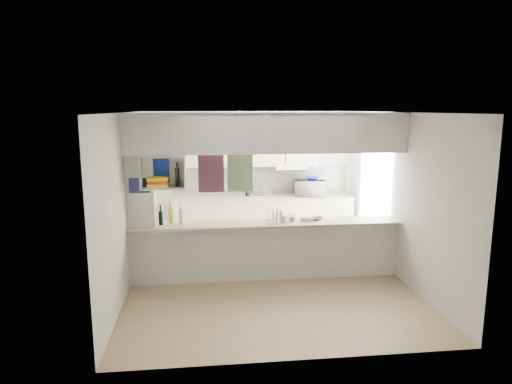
{
  "coord_description": "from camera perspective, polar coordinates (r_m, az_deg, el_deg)",
  "views": [
    {
      "loc": [
        -0.96,
        -6.8,
        2.66
      ],
      "look_at": [
        -0.12,
        0.5,
        1.31
      ],
      "focal_mm": 32.0,
      "sensor_mm": 36.0,
      "label": 1
    }
  ],
  "objects": [
    {
      "name": "cubby_shelf",
      "position": [
        6.83,
        -11.63,
        2.22
      ],
      "size": [
        0.65,
        0.35,
        0.5
      ],
      "color": "white",
      "rests_on": "bulkhead"
    },
    {
      "name": "wall_back",
      "position": [
        9.35,
        -0.62,
        2.06
      ],
      "size": [
        4.2,
        0.0,
        4.2
      ],
      "primitive_type": "plane",
      "rotation": [
        1.57,
        0.0,
        0.0
      ],
      "color": "silver",
      "rests_on": "floor"
    },
    {
      "name": "cup",
      "position": [
        7.07,
        3.55,
        -3.34
      ],
      "size": [
        0.13,
        0.13,
        0.09
      ],
      "primitive_type": "imported",
      "rotation": [
        0.0,
        0.0,
        0.18
      ],
      "color": "white",
      "rests_on": "dish_rack"
    },
    {
      "name": "dish_rack",
      "position": [
        7.1,
        2.93,
        -3.07
      ],
      "size": [
        0.43,
        0.33,
        0.22
      ],
      "rotation": [
        0.0,
        0.0,
        -0.06
      ],
      "color": "silver",
      "rests_on": "breakfast_bar"
    },
    {
      "name": "wall_left",
      "position": [
        7.03,
        -15.8,
        -1.13
      ],
      "size": [
        0.0,
        4.8,
        4.8
      ],
      "primitive_type": "plane",
      "rotation": [
        1.57,
        0.0,
        1.57
      ],
      "color": "silver",
      "rests_on": "floor"
    },
    {
      "name": "wine_bottles",
      "position": [
        7.07,
        -10.53,
        -3.0
      ],
      "size": [
        0.37,
        0.15,
        0.34
      ],
      "color": "black",
      "rests_on": "breakfast_bar"
    },
    {
      "name": "knife_block",
      "position": [
        9.2,
        0.59,
        0.14
      ],
      "size": [
        0.1,
        0.08,
        0.2
      ],
      "primitive_type": "cube",
      "rotation": [
        0.0,
        0.0,
        -0.06
      ],
      "color": "#4B2C1A",
      "rests_on": "bench_top"
    },
    {
      "name": "servery_partition",
      "position": [
        6.92,
        0.01,
        2.11
      ],
      "size": [
        4.2,
        0.5,
        2.6
      ],
      "color": "silver",
      "rests_on": "floor"
    },
    {
      "name": "kitchen_run",
      "position": [
        9.19,
        0.55,
        -1.09
      ],
      "size": [
        3.6,
        0.63,
        2.24
      ],
      "color": "beige",
      "rests_on": "floor"
    },
    {
      "name": "microwave",
      "position": [
        9.24,
        6.74,
        0.54
      ],
      "size": [
        0.65,
        0.48,
        0.33
      ],
      "primitive_type": "imported",
      "rotation": [
        0.0,
        0.0,
        3.01
      ],
      "color": "white",
      "rests_on": "bench_top"
    },
    {
      "name": "utensil_jar",
      "position": [
        9.15,
        -1.05,
        -0.11
      ],
      "size": [
        0.1,
        0.1,
        0.14
      ],
      "primitive_type": "cylinder",
      "color": "black",
      "rests_on": "bench_top"
    },
    {
      "name": "bowl",
      "position": [
        9.2,
        7.03,
        1.73
      ],
      "size": [
        0.26,
        0.26,
        0.06
      ],
      "primitive_type": "imported",
      "color": "navy",
      "rests_on": "microwave"
    },
    {
      "name": "plastic_tubs",
      "position": [
        7.24,
        5.85,
        -3.28
      ],
      "size": [
        0.55,
        0.22,
        0.07
      ],
      "color": "silver",
      "rests_on": "breakfast_bar"
    },
    {
      "name": "ceiling",
      "position": [
        6.87,
        1.47,
        9.92
      ],
      "size": [
        4.8,
        4.8,
        0.0
      ],
      "primitive_type": "plane",
      "color": "white",
      "rests_on": "wall_back"
    },
    {
      "name": "floor",
      "position": [
        7.37,
        1.37,
        -10.75
      ],
      "size": [
        4.8,
        4.8,
        0.0
      ],
      "primitive_type": "plane",
      "color": "tan",
      "rests_on": "ground"
    },
    {
      "name": "wall_right",
      "position": [
        7.58,
        17.34,
        -0.39
      ],
      "size": [
        0.0,
        4.8,
        4.8
      ],
      "primitive_type": "plane",
      "rotation": [
        1.57,
        0.0,
        -1.57
      ],
      "color": "silver",
      "rests_on": "floor"
    }
  ]
}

